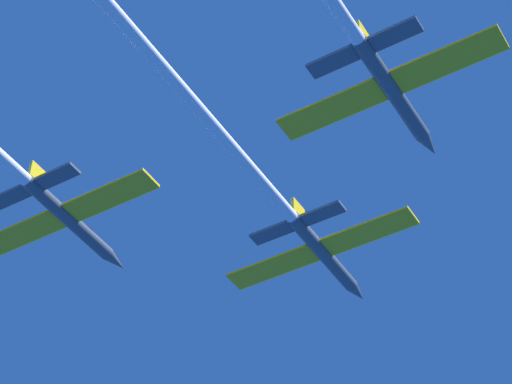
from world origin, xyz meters
TOP-DOWN VIEW (x-y plane):
  - jet_lead at (0.71, -9.77)m, footprint 14.78×39.21m
  - jet_right_wing at (11.90, -19.41)m, footprint 14.78×33.70m

SIDE VIEW (x-z plane):
  - jet_right_wing at x=11.90m, z-range -1.77..0.68m
  - jet_lead at x=0.71m, z-range -1.48..0.97m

